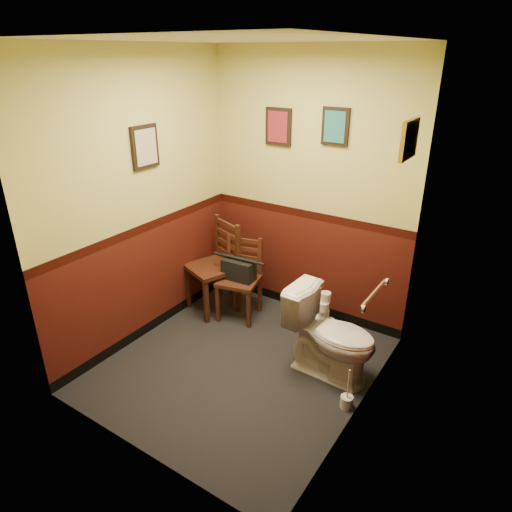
# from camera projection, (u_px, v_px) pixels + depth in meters

# --- Properties ---
(floor) EXTENTS (2.20, 2.40, 0.00)m
(floor) POSITION_uv_depth(u_px,v_px,m) (241.00, 365.00, 4.18)
(floor) COLOR black
(floor) RESTS_ON ground
(ceiling) EXTENTS (2.20, 2.40, 0.00)m
(ceiling) POSITION_uv_depth(u_px,v_px,m) (236.00, 39.00, 3.07)
(ceiling) COLOR silver
(ceiling) RESTS_ON ground
(wall_back) EXTENTS (2.20, 0.00, 2.70)m
(wall_back) POSITION_uv_depth(u_px,v_px,m) (308.00, 191.00, 4.54)
(wall_back) COLOR #40130D
(wall_back) RESTS_ON ground
(wall_front) EXTENTS (2.20, 0.00, 2.70)m
(wall_front) POSITION_uv_depth(u_px,v_px,m) (122.00, 286.00, 2.71)
(wall_front) COLOR #40130D
(wall_front) RESTS_ON ground
(wall_left) EXTENTS (0.00, 2.40, 2.70)m
(wall_left) POSITION_uv_depth(u_px,v_px,m) (141.00, 204.00, 4.18)
(wall_left) COLOR #40130D
(wall_left) RESTS_ON ground
(wall_right) EXTENTS (0.00, 2.40, 2.70)m
(wall_right) POSITION_uv_depth(u_px,v_px,m) (372.00, 258.00, 3.07)
(wall_right) COLOR #40130D
(wall_right) RESTS_ON ground
(grab_bar) EXTENTS (0.05, 0.56, 0.06)m
(grab_bar) POSITION_uv_depth(u_px,v_px,m) (374.00, 294.00, 3.44)
(grab_bar) COLOR silver
(grab_bar) RESTS_ON wall_right
(framed_print_back_a) EXTENTS (0.28, 0.04, 0.36)m
(framed_print_back_a) POSITION_uv_depth(u_px,v_px,m) (278.00, 127.00, 4.45)
(framed_print_back_a) COLOR black
(framed_print_back_a) RESTS_ON wall_back
(framed_print_back_b) EXTENTS (0.26, 0.04, 0.34)m
(framed_print_back_b) POSITION_uv_depth(u_px,v_px,m) (335.00, 127.00, 4.13)
(framed_print_back_b) COLOR black
(framed_print_back_b) RESTS_ON wall_back
(framed_print_left) EXTENTS (0.04, 0.30, 0.38)m
(framed_print_left) POSITION_uv_depth(u_px,v_px,m) (145.00, 147.00, 4.04)
(framed_print_left) COLOR black
(framed_print_left) RESTS_ON wall_left
(framed_print_right) EXTENTS (0.04, 0.34, 0.28)m
(framed_print_right) POSITION_uv_depth(u_px,v_px,m) (409.00, 139.00, 3.25)
(framed_print_right) COLOR olive
(framed_print_right) RESTS_ON wall_right
(toilet) EXTENTS (0.82, 0.48, 0.79)m
(toilet) POSITION_uv_depth(u_px,v_px,m) (331.00, 336.00, 3.91)
(toilet) COLOR white
(toilet) RESTS_ON floor
(toilet_brush) EXTENTS (0.10, 0.10, 0.37)m
(toilet_brush) POSITION_uv_depth(u_px,v_px,m) (347.00, 401.00, 3.66)
(toilet_brush) COLOR silver
(toilet_brush) RESTS_ON floor
(chair_left) EXTENTS (0.60, 0.60, 1.01)m
(chair_left) POSITION_uv_depth(u_px,v_px,m) (215.00, 267.00, 4.91)
(chair_left) COLOR #492316
(chair_left) RESTS_ON floor
(chair_right) EXTENTS (0.49, 0.49, 0.86)m
(chair_right) POSITION_uv_depth(u_px,v_px,m) (240.00, 279.00, 4.81)
(chair_right) COLOR #492316
(chair_right) RESTS_ON floor
(handbag) EXTENTS (0.35, 0.19, 0.25)m
(handbag) POSITION_uv_depth(u_px,v_px,m) (239.00, 269.00, 4.72)
(handbag) COLOR black
(handbag) RESTS_ON chair_right
(tp_stack) EXTENTS (0.23, 0.14, 0.39)m
(tp_stack) POSITION_uv_depth(u_px,v_px,m) (324.00, 312.00, 4.70)
(tp_stack) COLOR silver
(tp_stack) RESTS_ON floor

